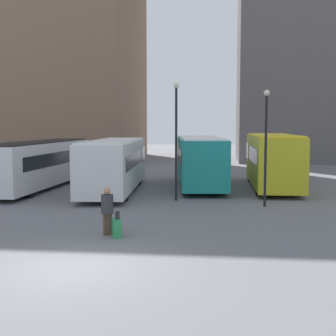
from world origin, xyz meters
name	(u,v)px	position (x,y,z in m)	size (l,w,h in m)	color
ground_plane	(72,269)	(0.00, 0.00, 0.00)	(160.00, 160.00, 0.00)	slate
building_block_left	(17,19)	(-19.19, 40.10, 15.83)	(26.96, 17.21, 31.65)	#7F604C
bus_0	(41,162)	(-7.05, 15.67, 1.56)	(2.65, 12.36, 2.85)	silver
bus_1	(115,163)	(-2.17, 14.58, 1.63)	(3.22, 10.78, 2.99)	silver
bus_2	(200,160)	(2.64, 17.02, 1.68)	(3.64, 9.64, 3.09)	#19847F
bus_3	(273,159)	(7.05, 17.00, 1.77)	(2.66, 9.42, 3.28)	gold
traveler	(107,207)	(0.01, 3.91, 1.00)	(0.56, 0.56, 1.68)	#4C3828
suitcase	(117,228)	(0.42, 3.59, 0.33)	(0.42, 0.51, 0.95)	#28844C
lamp_post_1	(266,138)	(6.01, 10.31, 3.23)	(0.28, 0.28, 5.46)	black
lamp_post_2	(176,132)	(1.68, 11.63, 3.48)	(0.28, 0.28, 5.94)	black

